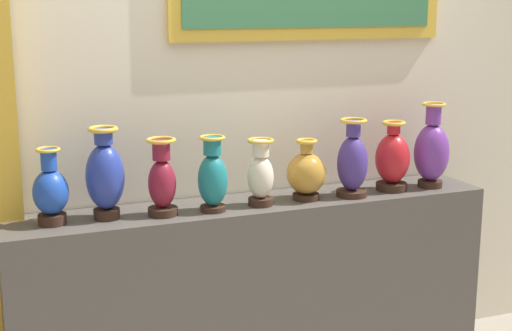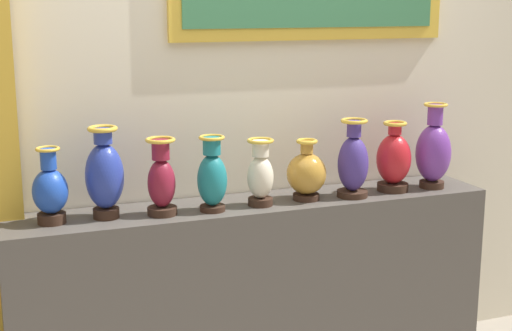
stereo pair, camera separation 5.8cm
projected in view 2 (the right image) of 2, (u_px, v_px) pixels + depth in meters
display_shelf at (256, 294)px, 3.57m from camera, size 2.30×0.37×0.91m
back_wall at (241, 65)px, 3.56m from camera, size 3.64×0.14×3.01m
vase_sapphire at (50, 191)px, 3.11m from camera, size 0.15×0.15×0.33m
vase_cobalt at (105, 175)px, 3.18m from camera, size 0.16×0.16×0.40m
vase_burgundy at (161, 180)px, 3.23m from camera, size 0.13×0.13×0.34m
vase_teal at (212, 177)px, 3.29m from camera, size 0.13×0.13×0.34m
vase_ivory at (260, 175)px, 3.39m from camera, size 0.12×0.12×0.31m
vase_ochre at (306, 174)px, 3.49m from camera, size 0.19×0.19×0.29m
vase_indigo at (353, 163)px, 3.53m from camera, size 0.15×0.15×0.38m
vase_crimson at (394, 160)px, 3.65m from camera, size 0.17×0.17×0.35m
vase_violet at (433, 152)px, 3.70m from camera, size 0.17×0.17×0.43m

